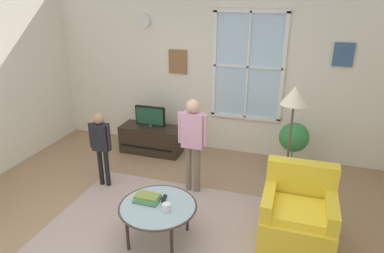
{
  "coord_description": "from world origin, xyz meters",
  "views": [
    {
      "loc": [
        1.34,
        -2.76,
        2.6
      ],
      "look_at": [
        0.14,
        0.97,
        1.06
      ],
      "focal_mm": 31.88,
      "sensor_mm": 36.0,
      "label": 1
    }
  ],
  "objects": [
    {
      "name": "remote_near_books",
      "position": [
        0.06,
        0.23,
        0.46
      ],
      "size": [
        0.07,
        0.15,
        0.02
      ],
      "primitive_type": "cube",
      "rotation": [
        0.0,
        0.0,
        0.21
      ],
      "color": "black",
      "rests_on": "coffee_table"
    },
    {
      "name": "floor_lamp",
      "position": [
        1.31,
        1.19,
        1.35
      ],
      "size": [
        0.32,
        0.32,
        1.61
      ],
      "color": "black",
      "rests_on": "ground_plane"
    },
    {
      "name": "tv_stand",
      "position": [
        -0.99,
        2.18,
        0.24
      ],
      "size": [
        1.04,
        0.45,
        0.47
      ],
      "color": "#2D2319",
      "rests_on": "ground_plane"
    },
    {
      "name": "back_wall",
      "position": [
        0.02,
        2.72,
        1.39
      ],
      "size": [
        5.75,
        0.17,
        2.78
      ],
      "color": "silver",
      "rests_on": "ground_plane"
    },
    {
      "name": "television",
      "position": [
        -0.99,
        2.18,
        0.66
      ],
      "size": [
        0.53,
        0.08,
        0.36
      ],
      "color": "#4C4C4C",
      "rests_on": "tv_stand"
    },
    {
      "name": "person_pink_shirt",
      "position": [
        0.08,
        1.2,
        0.84
      ],
      "size": [
        0.4,
        0.18,
        1.34
      ],
      "color": "#726656",
      "rests_on": "ground_plane"
    },
    {
      "name": "person_black_shirt",
      "position": [
        -1.17,
        0.95,
        0.69
      ],
      "size": [
        0.33,
        0.15,
        1.1
      ],
      "color": "black",
      "rests_on": "ground_plane"
    },
    {
      "name": "ground_plane",
      "position": [
        0.0,
        0.0,
        -0.01
      ],
      "size": [
        6.35,
        5.92,
        0.02
      ],
      "primitive_type": "cube",
      "color": "#9E7A56"
    },
    {
      "name": "area_rug",
      "position": [
        0.14,
        0.25,
        0.0
      ],
      "size": [
        2.97,
        2.12,
        0.01
      ],
      "primitive_type": "cube",
      "color": "tan",
      "rests_on": "ground_plane"
    },
    {
      "name": "armchair",
      "position": [
        1.49,
        0.54,
        0.33
      ],
      "size": [
        0.76,
        0.74,
        0.87
      ],
      "color": "yellow",
      "rests_on": "ground_plane"
    },
    {
      "name": "book_stack",
      "position": [
        -0.11,
        0.15,
        0.49
      ],
      "size": [
        0.27,
        0.2,
        0.08
      ],
      "color": "slate",
      "rests_on": "coffee_table"
    },
    {
      "name": "potted_plant_by_window",
      "position": [
        1.36,
        2.17,
        0.54
      ],
      "size": [
        0.44,
        0.44,
        0.81
      ],
      "color": "silver",
      "rests_on": "ground_plane"
    },
    {
      "name": "cup",
      "position": [
        0.16,
        0.04,
        0.5
      ],
      "size": [
        0.09,
        0.09,
        0.09
      ],
      "primitive_type": "cylinder",
      "color": "white",
      "rests_on": "coffee_table"
    },
    {
      "name": "coffee_table",
      "position": [
        0.03,
        0.1,
        0.43
      ],
      "size": [
        0.86,
        0.86,
        0.46
      ],
      "color": "#99B2B7",
      "rests_on": "ground_plane"
    }
  ]
}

